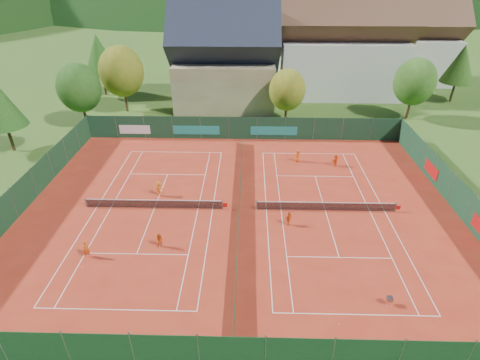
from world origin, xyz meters
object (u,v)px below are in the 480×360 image
player_left_mid (160,241)px  player_right_far_b (336,160)px  player_right_far_a (298,156)px  chalet (225,62)px  hotel_block_a (342,49)px  hotel_block_b (408,45)px  ball_hopper (390,299)px  player_left_far (159,189)px  player_right_near (288,219)px  player_left_near (86,249)px

player_left_mid → player_right_far_b: (16.84, 14.35, 0.04)m
player_left_mid → player_right_far_a: player_right_far_a is taller
chalet → hotel_block_a: hotel_block_a is taller
chalet → player_left_mid: (-3.26, -35.52, -5.94)m
hotel_block_a → player_left_mid: 47.59m
hotel_block_a → hotel_block_b: bearing=29.7°
player_left_mid → player_right_far_a: bearing=51.5°
chalet → hotel_block_b: (33.00, 14.00, -0.01)m
hotel_block_a → player_left_mid: hotel_block_a is taller
hotel_block_b → player_right_far_b: bearing=-118.9°
chalet → hotel_block_a: size_ratio=0.75×
ball_hopper → player_left_far: (-18.32, 13.19, 0.23)m
player_right_far_a → ball_hopper: bearing=78.0°
hotel_block_b → player_left_far: hotel_block_b is taller
player_left_far → player_right_near: 13.10m
chalet → hotel_block_b: bearing=23.0°
hotel_block_a → player_right_far_a: hotel_block_a is taller
hotel_block_a → ball_hopper: 47.81m
ball_hopper → player_right_far_a: bearing=100.7°
ball_hopper → player_right_far_b: bearing=89.4°
player_left_mid → player_right_far_b: 22.13m
hotel_block_b → player_right_far_b: hotel_block_b is taller
player_right_far_a → player_right_far_b: bearing=143.8°
player_left_mid → chalet: bearing=85.8°
ball_hopper → player_left_far: bearing=144.3°
ball_hopper → player_right_far_a: (-3.93, 20.81, 0.18)m
hotel_block_a → player_left_near: size_ratio=14.22×
ball_hopper → hotel_block_a: bearing=83.2°
player_left_far → player_left_mid: bearing=92.1°
hotel_block_b → hotel_block_a: bearing=-150.3°
ball_hopper → player_right_far_b: player_right_far_b is taller
ball_hopper → player_left_near: bearing=169.2°
player_left_far → player_right_far_a: 16.29m
player_right_near → chalet: bearing=62.8°
hotel_block_a → player_left_far: bearing=-125.3°
ball_hopper → player_left_far: player_left_far is taller
player_left_near → ball_hopper: bearing=-53.3°
player_right_far_a → hotel_block_a: bearing=-132.8°
player_left_far → player_right_near: player_left_far is taller
player_left_far → player_right_far_a: player_left_far is taller
hotel_block_a → hotel_block_b: (14.00, 8.00, -0.76)m
player_right_far_b → player_right_near: bearing=20.9°
player_left_near → player_right_far_b: (22.32, 15.61, -0.04)m
player_right_near → player_right_far_b: 12.76m
player_left_far → player_right_far_b: 19.69m
hotel_block_b → player_left_near: (-41.74, -50.79, -5.86)m
player_right_far_b → player_left_far: bearing=-20.1°
player_right_near → player_left_near: bearing=155.6°
chalet → player_left_mid: size_ratio=11.83×
chalet → player_left_far: size_ratio=10.30×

